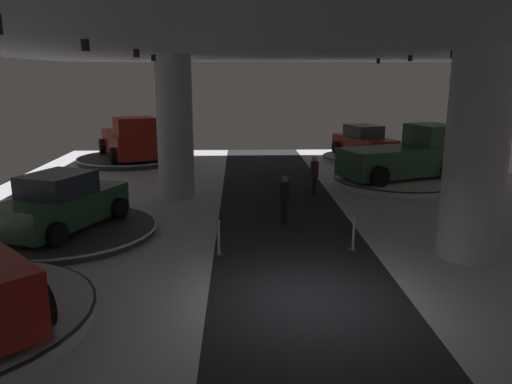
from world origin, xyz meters
TOP-DOWN VIEW (x-y plane):
  - ground at (0.00, 0.00)m, footprint 24.00×44.00m
  - ceiling_with_spotlights at (0.00, 0.00)m, footprint 24.00×44.00m
  - column_right at (4.61, 2.56)m, footprint 1.57×1.57m
  - column_left at (-3.96, 9.51)m, footprint 1.40×1.40m
  - display_platform_deep_left at (-7.55, 17.69)m, footprint 5.68×5.68m
  - pickup_truck_deep_left at (-7.43, 17.39)m, footprint 4.21×5.70m
  - display_platform_deep_right at (5.55, 17.66)m, footprint 4.59×4.59m
  - display_car_deep_right at (5.54, 17.69)m, footprint 3.20×4.55m
  - display_platform_far_right at (5.58, 11.59)m, footprint 5.68×5.68m
  - pickup_truck_far_right at (5.88, 11.70)m, footprint 5.70×4.08m
  - display_platform_mid_left at (-6.80, 4.75)m, footprint 5.50×5.50m
  - display_car_mid_left at (-6.81, 4.72)m, footprint 3.39×4.57m
  - visitor_walking_near at (-0.02, 5.70)m, footprint 0.32×0.32m
  - visitor_walking_far at (1.53, 9.60)m, footprint 0.32×0.32m
  - stanchion_a at (-2.06, 2.81)m, footprint 0.28×0.28m
  - stanchion_b at (1.65, 3.05)m, footprint 0.28×0.28m

SIDE VIEW (x-z plane):
  - ground at x=0.00m, z-range -0.05..0.00m
  - display_platform_mid_left at x=-6.80m, z-range 0.02..0.25m
  - display_platform_far_right at x=5.58m, z-range 0.02..0.30m
  - display_platform_deep_right at x=5.55m, z-range 0.02..0.30m
  - display_platform_deep_left at x=-7.55m, z-range 0.02..0.31m
  - stanchion_a at x=-2.06m, z-range -0.13..0.88m
  - stanchion_b at x=1.65m, z-range -0.13..0.88m
  - visitor_walking_near at x=-0.02m, z-range 0.11..1.70m
  - visitor_walking_far at x=1.53m, z-range 0.11..1.70m
  - display_car_mid_left at x=-6.81m, z-range 0.14..1.85m
  - display_car_deep_right at x=5.54m, z-range 0.20..1.90m
  - pickup_truck_far_right at x=5.88m, z-range 0.07..2.37m
  - pickup_truck_deep_left at x=-7.43m, z-range 0.08..2.38m
  - column_right at x=4.61m, z-range 0.00..5.50m
  - column_left at x=-3.96m, z-range 0.00..5.50m
  - ceiling_with_spotlights at x=0.00m, z-range 5.35..5.74m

